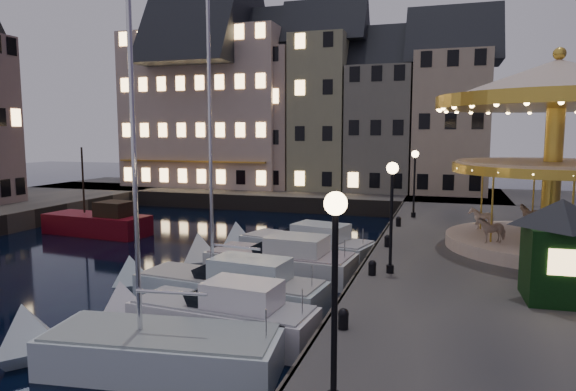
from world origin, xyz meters
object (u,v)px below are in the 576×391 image
(streetlamp_a, at_px, (335,269))
(streetlamp_b, at_px, (392,201))
(motorboat_d, at_px, (272,262))
(bollard_d, at_px, (398,221))
(motorboat_b, at_px, (211,318))
(carousel, at_px, (556,118))
(motorboat_c, at_px, (220,288))
(motorboat_e, at_px, (299,246))
(bollard_a, at_px, (343,318))
(red_fishing_boat, at_px, (99,224))
(ticket_kiosk, at_px, (561,232))
(bollard_c, at_px, (387,240))
(motorboat_a, at_px, (143,351))
(streetlamp_c, at_px, (415,174))
(bollard_b, at_px, (372,267))

(streetlamp_a, relative_size, streetlamp_b, 1.00)
(motorboat_d, bearing_deg, bollard_d, 55.70)
(motorboat_b, xyz_separation_m, carousel, (11.55, 10.73, 6.53))
(motorboat_c, xyz_separation_m, motorboat_e, (0.86, 7.94, -0.04))
(bollard_a, bearing_deg, red_fishing_boat, 142.52)
(streetlamp_b, xyz_separation_m, motorboat_b, (-5.16, -4.67, -3.38))
(motorboat_e, height_order, carousel, carousel)
(streetlamp_b, distance_m, carousel, 9.36)
(bollard_a, xyz_separation_m, ticket_kiosk, (5.94, 4.28, 1.88))
(bollard_a, height_order, red_fishing_boat, red_fishing_boat)
(red_fishing_boat, height_order, ticket_kiosk, red_fishing_boat)
(motorboat_b, relative_size, motorboat_c, 0.64)
(bollard_d, relative_size, motorboat_e, 0.07)
(red_fishing_boat, bearing_deg, bollard_a, -37.48)
(bollard_c, bearing_deg, carousel, 12.59)
(bollard_c, distance_m, motorboat_a, 13.04)
(bollard_a, height_order, motorboat_b, motorboat_b)
(motorboat_a, distance_m, motorboat_e, 13.55)
(motorboat_e, height_order, red_fishing_boat, red_fishing_boat)
(bollard_c, height_order, carousel, carousel)
(streetlamp_a, distance_m, streetlamp_c, 23.50)
(streetlamp_c, relative_size, motorboat_d, 0.53)
(streetlamp_a, relative_size, motorboat_c, 0.37)
(motorboat_e, bearing_deg, bollard_d, 39.05)
(streetlamp_b, bearing_deg, motorboat_d, 154.55)
(streetlamp_a, bearing_deg, bollard_c, 92.37)
(bollard_a, xyz_separation_m, bollard_c, (0.00, 10.50, 0.00))
(bollard_c, bearing_deg, motorboat_e, 160.45)
(streetlamp_c, distance_m, motorboat_b, 19.19)
(bollard_c, bearing_deg, motorboat_b, -116.42)
(motorboat_a, relative_size, motorboat_e, 1.55)
(bollard_b, bearing_deg, streetlamp_c, 87.55)
(streetlamp_b, height_order, bollard_a, streetlamp_b)
(streetlamp_b, bearing_deg, bollard_a, -95.71)
(bollard_a, distance_m, motorboat_b, 4.84)
(streetlamp_c, xyz_separation_m, bollard_c, (-0.60, -9.00, -2.41))
(streetlamp_c, xyz_separation_m, bollard_a, (-0.60, -19.50, -2.41))
(streetlamp_a, relative_size, bollard_b, 7.32)
(motorboat_b, bearing_deg, ticket_kiosk, 15.69)
(bollard_d, bearing_deg, carousel, -29.39)
(streetlamp_a, bearing_deg, motorboat_b, 134.04)
(bollard_b, xyz_separation_m, motorboat_c, (-5.57, -1.27, -0.92))
(motorboat_d, bearing_deg, motorboat_a, -91.80)
(red_fishing_boat, bearing_deg, motorboat_c, -37.59)
(red_fishing_boat, bearing_deg, streetlamp_a, -43.48)
(streetlamp_a, xyz_separation_m, streetlamp_b, (0.00, 10.00, 0.00))
(streetlamp_b, xyz_separation_m, motorboat_c, (-6.17, -1.77, -3.34))
(motorboat_b, bearing_deg, streetlamp_b, 42.16)
(motorboat_c, xyz_separation_m, red_fishing_boat, (-13.31, 10.25, 0.01))
(bollard_d, bearing_deg, motorboat_d, -124.30)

